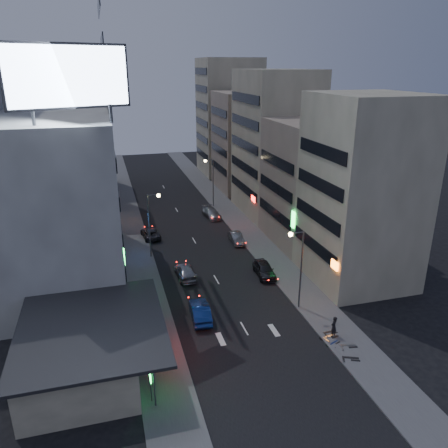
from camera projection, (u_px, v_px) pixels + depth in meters
name	position (u px, v px, depth m)	size (l,w,h in m)	color
ground	(259.00, 355.00, 36.05)	(180.00, 180.00, 0.00)	black
sidewalk_left	(132.00, 236.00, 61.14)	(4.00, 120.00, 0.12)	#4C4C4F
sidewalk_right	(241.00, 225.00, 65.20)	(4.00, 120.00, 0.12)	#4C4C4F
food_court	(82.00, 348.00, 33.66)	(11.00, 13.00, 3.88)	beige
white_building	(48.00, 199.00, 46.75)	(14.00, 24.00, 18.00)	silver
shophouse_near	(362.00, 192.00, 45.93)	(10.00, 11.00, 20.00)	beige
shophouse_mid	(315.00, 183.00, 57.14)	(11.00, 12.00, 16.00)	tan
shophouse_far	(275.00, 144.00, 67.75)	(10.00, 14.00, 22.00)	beige
far_left_a	(73.00, 149.00, 69.41)	(11.00, 10.00, 20.00)	silver
far_left_b	(74.00, 150.00, 81.90)	(12.00, 10.00, 15.00)	gray
far_right_a	(247.00, 142.00, 82.13)	(11.00, 12.00, 18.00)	tan
far_right_b	(229.00, 117.00, 93.90)	(12.00, 12.00, 24.00)	beige
billboard	(68.00, 77.00, 34.36)	(9.52, 3.75, 6.20)	#595B60
street_lamp_right_near	(298.00, 259.00, 41.14)	(1.60, 0.44, 8.02)	#595B60
street_lamp_left	(152.00, 216.00, 52.62)	(1.60, 0.44, 8.02)	#595B60
street_lamp_right_far	(211.00, 176.00, 71.90)	(1.60, 0.44, 8.02)	#595B60
parked_car_right_near	(264.00, 269.00, 49.38)	(1.85, 4.61, 1.57)	#2A2B30
parked_car_right_mid	(236.00, 238.00, 58.68)	(1.44, 4.12, 1.36)	gray
parked_car_left	(150.00, 233.00, 60.30)	(2.14, 4.65, 1.29)	#2B2A2F
parked_car_right_far	(212.00, 213.00, 68.37)	(2.01, 4.95, 1.44)	#9C9FA3
road_car_blue	(200.00, 311.00, 40.98)	(1.66, 4.77, 1.57)	navy
road_car_silver	(185.00, 272.00, 49.01)	(1.97, 4.85, 1.41)	gray
person	(334.00, 326.00, 38.04)	(0.70, 0.46, 1.93)	black
scooter_black_a	(360.00, 351.00, 35.33)	(1.99, 0.66, 1.22)	black
scooter_silver_a	(356.00, 338.00, 37.07)	(2.04, 0.68, 1.25)	gray
scooter_blue	(337.00, 335.00, 37.68)	(1.61, 0.54, 0.99)	navy
scooter_black_b	(335.00, 324.00, 39.06)	(1.85, 0.62, 1.13)	black
scooter_silver_b	(335.00, 327.00, 38.54)	(2.00, 0.67, 1.22)	#9CA0A3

